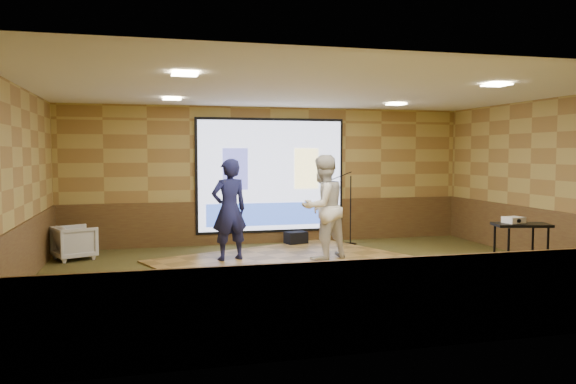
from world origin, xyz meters
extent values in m
plane|color=#2E3819|center=(0.00, 0.00, 0.00)|extent=(9.00, 9.00, 0.00)
cube|color=#A99046|center=(0.00, 3.50, 1.50)|extent=(9.00, 0.04, 3.00)
cube|color=#A99046|center=(0.00, -3.50, 1.50)|extent=(9.00, 0.04, 3.00)
cube|color=#A99046|center=(-4.50, 0.00, 1.50)|extent=(0.04, 7.00, 3.00)
cube|color=#A99046|center=(4.50, 0.00, 1.50)|extent=(0.04, 7.00, 3.00)
cube|color=white|center=(0.00, 0.00, 3.00)|extent=(9.00, 7.00, 0.04)
cube|color=#492918|center=(0.00, 3.48, 0.47)|extent=(9.00, 0.04, 0.95)
cube|color=#492918|center=(0.00, -3.48, 0.47)|extent=(9.00, 0.04, 0.95)
cube|color=#492918|center=(-4.48, 0.00, 0.47)|extent=(0.04, 7.00, 0.95)
cube|color=#492918|center=(4.48, 0.00, 0.47)|extent=(0.04, 7.00, 0.95)
cube|color=black|center=(0.00, 3.45, 1.50)|extent=(3.32, 0.03, 2.52)
cube|color=silver|center=(0.00, 3.42, 1.50)|extent=(3.20, 0.02, 2.40)
cube|color=#434794|center=(-0.80, 3.40, 1.65)|extent=(0.55, 0.01, 0.90)
cube|color=#EFDE8A|center=(0.80, 3.40, 1.65)|extent=(0.55, 0.01, 0.90)
cube|color=#2E4BAE|center=(0.00, 3.40, 0.65)|extent=(2.88, 0.01, 0.50)
cube|color=#F6E2B8|center=(-2.20, 1.80, 2.97)|extent=(0.32, 0.32, 0.02)
cube|color=#F6E2B8|center=(2.20, 1.80, 2.97)|extent=(0.32, 0.32, 0.02)
cube|color=#F6E2B8|center=(-2.20, -1.50, 2.97)|extent=(0.32, 0.32, 0.02)
cube|color=#F6E2B8|center=(2.20, -1.50, 2.97)|extent=(0.32, 0.32, 0.02)
cube|color=olive|center=(-0.17, 1.16, 0.02)|extent=(5.38, 4.79, 0.03)
imported|color=#151844|center=(-1.21, 1.56, 0.96)|extent=(0.77, 0.59, 1.86)
imported|color=beige|center=(0.48, 1.21, 1.00)|extent=(1.16, 1.06, 1.93)
cylinder|color=black|center=(2.70, -1.18, 0.42)|extent=(0.04, 0.04, 0.84)
cylinder|color=black|center=(3.41, -1.18, 0.42)|extent=(0.04, 0.04, 0.84)
cylinder|color=black|center=(2.70, -0.83, 0.42)|extent=(0.04, 0.04, 0.84)
cylinder|color=black|center=(3.41, -0.83, 0.42)|extent=(0.04, 0.04, 0.84)
cube|color=black|center=(3.06, -1.00, 0.86)|extent=(0.84, 0.44, 0.04)
cube|color=black|center=(3.06, -1.00, 0.22)|extent=(0.75, 0.40, 0.03)
cube|color=silver|center=(2.97, -0.92, 0.93)|extent=(0.32, 0.28, 0.10)
cylinder|color=black|center=(1.65, 2.87, 0.01)|extent=(0.26, 0.26, 0.02)
cylinder|color=black|center=(1.65, 2.87, 0.75)|extent=(0.02, 0.02, 1.50)
cylinder|color=black|center=(1.43, 2.87, 1.50)|extent=(0.48, 0.02, 0.19)
cylinder|color=black|center=(1.20, 2.87, 1.58)|extent=(0.11, 0.05, 0.08)
imported|color=gray|center=(-4.00, 2.49, 0.32)|extent=(0.92, 0.91, 0.64)
cube|color=black|center=(0.47, 3.07, 0.14)|extent=(0.52, 0.41, 0.28)
camera|label=1|loc=(-2.71, -8.61, 2.00)|focal=35.00mm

